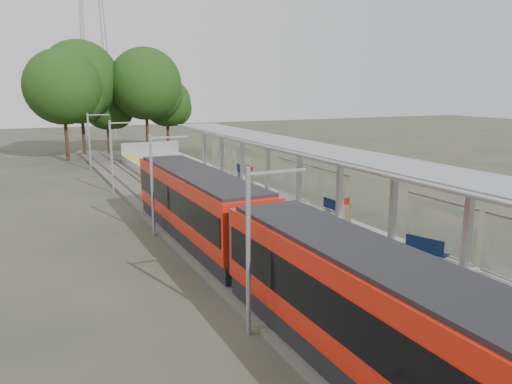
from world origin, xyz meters
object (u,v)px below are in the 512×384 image
bench_near (426,250)px  litter_bin (343,211)px  info_pillar_far (250,183)px  bench_mid (332,207)px  train (259,240)px  bench_far (243,171)px  info_pillar_near (346,222)px

bench_near → litter_bin: (0.83, 6.70, -0.07)m
info_pillar_far → litter_bin: size_ratio=1.90×
info_pillar_far → bench_mid: bearing=-67.2°
litter_bin → train: bearing=-148.5°
bench_mid → info_pillar_far: size_ratio=0.73×
litter_bin → bench_far: bearing=89.0°
bench_mid → train: bearing=-142.5°
bench_mid → info_pillar_near: bearing=-116.0°
bench_mid → bench_far: bearing=89.5°
litter_bin → info_pillar_near: bearing=-123.3°
bench_mid → litter_bin: 1.04m
bench_near → info_pillar_far: (-0.99, 14.13, 0.25)m
train → bench_mid: (6.92, 5.25, -0.56)m
bench_near → litter_bin: bench_near is taller
litter_bin → info_pillar_far: bearing=103.8°
train → bench_far: size_ratio=17.42×
bench_far → info_pillar_far: info_pillar_far is taller
bench_mid → litter_bin: (-0.05, -1.03, -0.00)m
train → info_pillar_near: train is taller
bench_mid → bench_far: 12.15m
bench_far → litter_bin: (-0.23, -13.19, -0.07)m
bench_mid → bench_far: size_ratio=0.86×
info_pillar_far → info_pillar_near: bearing=-83.8°
info_pillar_near → train: bearing=172.5°
bench_near → info_pillar_near: bearing=85.0°
bench_near → bench_far: size_ratio=1.02×
bench_mid → info_pillar_far: (-1.87, 6.40, 0.32)m
train → bench_near: train is taller
train → bench_near: size_ratio=17.06×
train → bench_mid: bearing=37.2°
train → litter_bin: (6.87, 4.22, -0.56)m
bench_near → bench_mid: 7.79m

